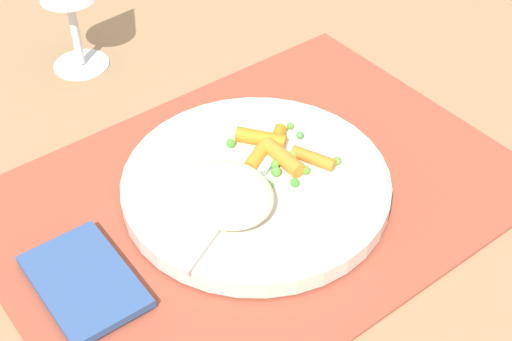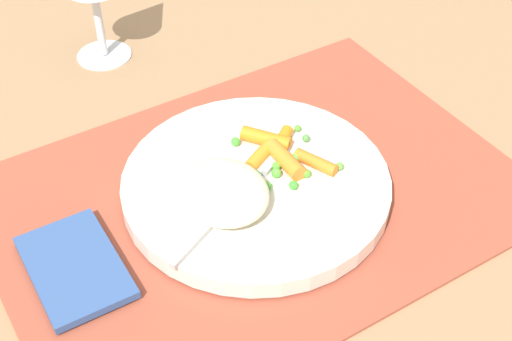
{
  "view_description": "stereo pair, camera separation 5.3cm",
  "coord_description": "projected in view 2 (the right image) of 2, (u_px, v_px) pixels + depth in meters",
  "views": [
    {
      "loc": [
        -0.32,
        -0.41,
        0.51
      ],
      "look_at": [
        0.0,
        0.0,
        0.03
      ],
      "focal_mm": 50.83,
      "sensor_mm": 36.0,
      "label": 1
    },
    {
      "loc": [
        -0.27,
        -0.44,
        0.51
      ],
      "look_at": [
        0.0,
        0.0,
        0.03
      ],
      "focal_mm": 50.83,
      "sensor_mm": 36.0,
      "label": 2
    }
  ],
  "objects": [
    {
      "name": "napkin",
      "position": [
        73.0,
        265.0,
        0.64
      ],
      "size": [
        0.08,
        0.12,
        0.01
      ],
      "primitive_type": "cube",
      "rotation": [
        0.0,
        0.0,
        -0.02
      ],
      "color": "#33518C",
      "rests_on": "placemat"
    },
    {
      "name": "rice_mound",
      "position": [
        223.0,
        192.0,
        0.67
      ],
      "size": [
        0.08,
        0.09,
        0.03
      ],
      "primitive_type": "ellipsoid",
      "color": "beige",
      "rests_on": "plate"
    },
    {
      "name": "ground_plane",
      "position": [
        256.0,
        196.0,
        0.72
      ],
      "size": [
        2.4,
        2.4,
        0.0
      ],
      "primitive_type": "plane",
      "color": "#997551"
    },
    {
      "name": "pea_scatter",
      "position": [
        279.0,
        164.0,
        0.71
      ],
      "size": [
        0.09,
        0.09,
        0.01
      ],
      "color": "#57B741",
      "rests_on": "plate"
    },
    {
      "name": "placemat",
      "position": [
        256.0,
        194.0,
        0.72
      ],
      "size": [
        0.51,
        0.37,
        0.01
      ],
      "primitive_type": "cube",
      "color": "#9E4733",
      "rests_on": "ground_plane"
    },
    {
      "name": "fork",
      "position": [
        244.0,
        189.0,
        0.69
      ],
      "size": [
        0.17,
        0.09,
        0.01
      ],
      "color": "#B9B9B9",
      "rests_on": "plate"
    },
    {
      "name": "carrot_portion",
      "position": [
        280.0,
        151.0,
        0.72
      ],
      "size": [
        0.08,
        0.1,
        0.02
      ],
      "color": "orange",
      "rests_on": "plate"
    },
    {
      "name": "plate",
      "position": [
        256.0,
        185.0,
        0.71
      ],
      "size": [
        0.26,
        0.26,
        0.02
      ],
      "primitive_type": "cylinder",
      "color": "silver",
      "rests_on": "placemat"
    }
  ]
}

